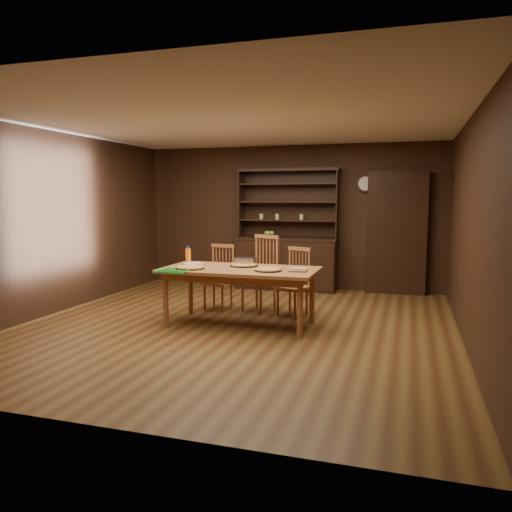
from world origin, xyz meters
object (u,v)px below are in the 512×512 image
(chair_right, at_px, (295,280))
(chair_left, at_px, (220,275))
(chair_center, at_px, (262,271))
(juice_bottle, at_px, (188,255))
(china_hutch, at_px, (287,257))
(dining_table, at_px, (240,274))

(chair_right, bearing_deg, chair_left, -159.87)
(chair_center, distance_m, juice_bottle, 1.12)
(chair_center, height_order, juice_bottle, chair_center)
(china_hutch, relative_size, chair_center, 1.96)
(dining_table, bearing_deg, china_hutch, 90.63)
(chair_left, xyz_separation_m, chair_right, (1.17, -0.07, -0.00))
(chair_left, distance_m, chair_right, 1.17)
(dining_table, xyz_separation_m, juice_bottle, (-0.88, 0.32, 0.18))
(dining_table, distance_m, juice_bottle, 0.95)
(china_hutch, bearing_deg, dining_table, -89.37)
(chair_center, xyz_separation_m, chair_right, (0.53, -0.15, -0.08))
(chair_right, xyz_separation_m, juice_bottle, (-1.44, -0.45, 0.35))
(china_hutch, relative_size, chair_left, 2.26)
(dining_table, distance_m, chair_left, 1.05)
(chair_right, bearing_deg, dining_table, -102.73)
(chair_left, bearing_deg, dining_table, -46.86)
(china_hutch, xyz_separation_m, dining_table, (0.03, -2.69, 0.08))
(china_hutch, bearing_deg, chair_center, -88.05)
(chair_center, bearing_deg, juice_bottle, -123.59)
(chair_center, relative_size, juice_bottle, 4.75)
(china_hutch, relative_size, chair_right, 2.26)
(china_hutch, xyz_separation_m, chair_left, (-0.57, -1.85, -0.09))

